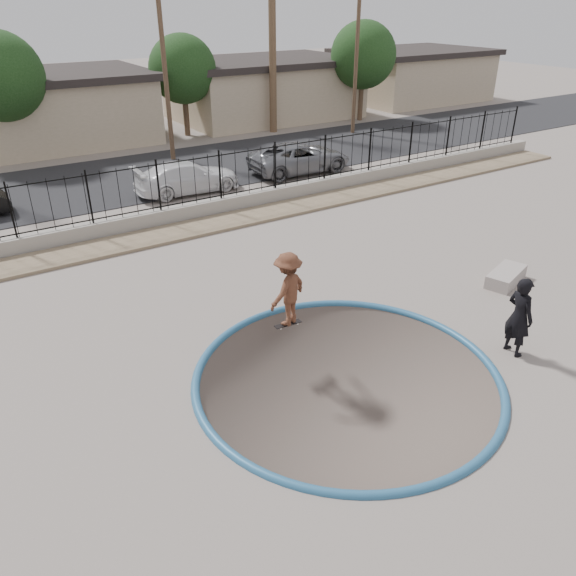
% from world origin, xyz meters
% --- Properties ---
extents(ground, '(120.00, 120.00, 2.20)m').
position_xyz_m(ground, '(0.00, 12.00, -1.10)').
color(ground, slate).
rests_on(ground, ground).
extents(bowl_pit, '(6.84, 6.84, 1.80)m').
position_xyz_m(bowl_pit, '(0.00, -1.00, 0.00)').
color(bowl_pit, '#52453F').
rests_on(bowl_pit, ground).
extents(coping_ring, '(7.04, 7.04, 0.20)m').
position_xyz_m(coping_ring, '(0.00, -1.00, 0.00)').
color(coping_ring, '#295F88').
rests_on(coping_ring, ground).
extents(rock_strip, '(42.00, 1.60, 0.11)m').
position_xyz_m(rock_strip, '(0.00, 9.20, 0.06)').
color(rock_strip, '#8D7C5C').
rests_on(rock_strip, ground).
extents(retaining_wall, '(42.00, 0.45, 0.60)m').
position_xyz_m(retaining_wall, '(0.00, 10.30, 0.30)').
color(retaining_wall, gray).
rests_on(retaining_wall, ground).
extents(fence, '(40.00, 0.04, 1.80)m').
position_xyz_m(fence, '(0.00, 10.30, 1.50)').
color(fence, black).
rests_on(fence, retaining_wall).
extents(street, '(90.00, 8.00, 0.04)m').
position_xyz_m(street, '(0.00, 17.00, 0.02)').
color(street, black).
rests_on(street, ground).
extents(house_center, '(10.60, 8.60, 3.90)m').
position_xyz_m(house_center, '(0.00, 26.50, 1.97)').
color(house_center, tan).
rests_on(house_center, ground).
extents(house_east, '(12.60, 8.60, 3.90)m').
position_xyz_m(house_east, '(14.00, 26.50, 1.97)').
color(house_east, tan).
rests_on(house_east, ground).
extents(house_east_far, '(11.60, 8.60, 3.90)m').
position_xyz_m(house_east_far, '(28.00, 26.50, 1.97)').
color(house_east_far, tan).
rests_on(house_east_far, ground).
extents(palm_right, '(2.30, 2.30, 10.30)m').
position_xyz_m(palm_right, '(12.00, 22.00, 7.33)').
color(palm_right, brown).
rests_on(palm_right, ground).
extents(utility_pole_mid, '(1.70, 0.24, 9.50)m').
position_xyz_m(utility_pole_mid, '(4.00, 19.00, 4.96)').
color(utility_pole_mid, '#473323').
rests_on(utility_pole_mid, ground).
extents(utility_pole_right, '(1.70, 0.24, 9.00)m').
position_xyz_m(utility_pole_right, '(16.00, 19.00, 4.70)').
color(utility_pole_right, '#473323').
rests_on(utility_pole_right, ground).
extents(street_tree_mid, '(3.96, 3.96, 5.83)m').
position_xyz_m(street_tree_mid, '(7.00, 24.00, 3.84)').
color(street_tree_mid, '#473323').
rests_on(street_tree_mid, ground).
extents(street_tree_right, '(4.32, 4.32, 6.36)m').
position_xyz_m(street_tree_right, '(19.00, 22.00, 4.19)').
color(street_tree_right, '#473323').
rests_on(street_tree_right, ground).
extents(skater, '(1.46, 1.16, 1.98)m').
position_xyz_m(skater, '(0.07, 1.60, 0.99)').
color(skater, brown).
rests_on(skater, ground).
extents(skateboard, '(0.76, 0.24, 0.06)m').
position_xyz_m(skateboard, '(0.07, 1.60, 0.05)').
color(skateboard, black).
rests_on(skateboard, ground).
extents(videographer, '(0.55, 0.77, 2.00)m').
position_xyz_m(videographer, '(4.00, -2.35, 1.00)').
color(videographer, black).
rests_on(videographer, ground).
extents(concrete_ledge, '(1.74, 1.17, 0.40)m').
position_xyz_m(concrete_ledge, '(6.94, 0.18, 0.20)').
color(concrete_ledge, '#A0948E').
rests_on(concrete_ledge, ground).
extents(car_c, '(4.62, 2.00, 1.33)m').
position_xyz_m(car_c, '(2.41, 13.40, 0.70)').
color(car_c, white).
rests_on(car_c, street).
extents(car_d, '(5.12, 2.50, 1.40)m').
position_xyz_m(car_d, '(8.29, 13.40, 0.74)').
color(car_d, gray).
rests_on(car_d, street).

